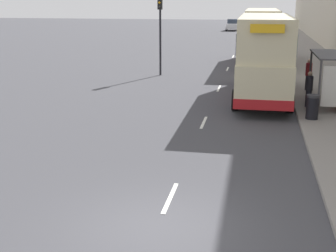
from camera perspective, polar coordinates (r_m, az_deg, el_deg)
ground_plane at (r=11.14m, az=-1.35°, el=-12.26°), size 220.00×220.00×0.00m
pavement at (r=48.62m, az=16.01°, el=8.73°), size 5.00×93.00×0.14m
lane_mark_0 at (r=12.63m, az=0.27°, el=-8.74°), size 0.12×2.00×0.01m
lane_mark_1 at (r=20.12m, az=4.38°, el=0.44°), size 0.12×2.00×0.01m
lane_mark_2 at (r=27.88m, az=6.22°, el=4.58°), size 0.12×2.00×0.01m
lane_mark_3 at (r=35.75m, az=7.27°, el=6.91°), size 0.12×2.00×0.01m
lane_mark_4 at (r=43.65m, az=7.94°, el=8.39°), size 0.12×2.00×0.01m
lane_mark_5 at (r=51.59m, az=8.41°, el=9.42°), size 0.12×2.00×0.01m
bus_shelter at (r=23.49m, az=19.73°, el=6.40°), size 1.60×4.20×2.48m
double_decker_bus_near at (r=25.17m, az=11.62°, el=8.45°), size 2.85×10.06×4.30m
double_decker_bus_ahead at (r=38.86m, az=11.31°, el=10.79°), size 2.85×11.42×4.30m
car_0 at (r=79.42m, az=7.86°, el=12.10°), size 1.99×3.94×1.84m
car_1 at (r=55.28m, az=11.79°, el=10.57°), size 2.02×4.11×1.81m
car_2 at (r=79.18m, az=11.44°, el=11.89°), size 2.04×3.98×1.69m
pedestrian_at_shelter at (r=23.19m, az=16.81°, el=4.35°), size 0.34×0.34×1.70m
pedestrian_1 at (r=27.46m, az=16.75°, el=6.05°), size 0.35×0.35×1.76m
litter_bin at (r=20.93m, az=17.20°, el=2.24°), size 0.55×0.55×1.05m
traffic_light_far_kerb at (r=32.24m, az=-0.97°, el=12.59°), size 0.30×0.32×5.43m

